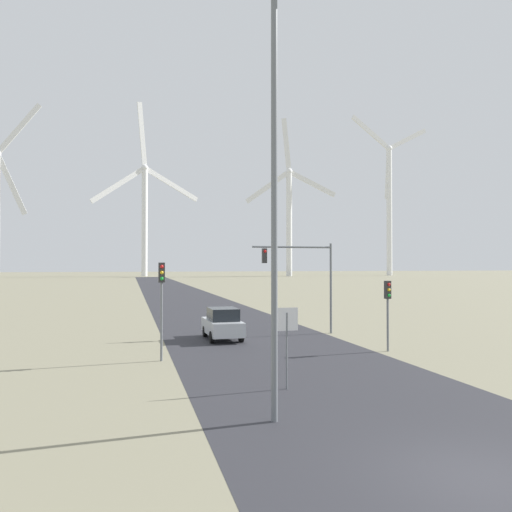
% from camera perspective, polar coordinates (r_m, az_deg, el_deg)
% --- Properties ---
extents(ground_plane, '(600.00, 600.00, 0.00)m').
position_cam_1_polar(ground_plane, '(11.94, 24.14, -22.21)').
color(ground_plane, gray).
extents(road_surface, '(10.00, 240.00, 0.01)m').
position_cam_1_polar(road_surface, '(57.32, -7.33, -5.31)').
color(road_surface, '#2D2D33').
rests_on(road_surface, ground).
extents(streetlamp, '(2.54, 0.32, 12.37)m').
position_cam_1_polar(streetlamp, '(14.19, 2.10, 11.73)').
color(streetlamp, slate).
rests_on(streetlamp, ground).
extents(stop_sign_near, '(0.81, 0.07, 2.84)m').
position_cam_1_polar(stop_sign_near, '(17.61, 3.53, -8.67)').
color(stop_sign_near, slate).
rests_on(stop_sign_near, ground).
extents(traffic_light_post_near_left, '(0.28, 0.33, 4.43)m').
position_cam_1_polar(traffic_light_post_near_left, '(22.91, -10.74, -3.74)').
color(traffic_light_post_near_left, slate).
rests_on(traffic_light_post_near_left, ground).
extents(traffic_light_post_near_right, '(0.28, 0.33, 3.53)m').
position_cam_1_polar(traffic_light_post_near_right, '(25.90, 14.83, -4.82)').
color(traffic_light_post_near_right, slate).
rests_on(traffic_light_post_near_right, ground).
extents(traffic_light_mast_overhead, '(5.20, 0.35, 5.68)m').
position_cam_1_polar(traffic_light_mast_overhead, '(31.22, 5.39, -1.39)').
color(traffic_light_mast_overhead, slate).
rests_on(traffic_light_mast_overhead, ground).
extents(car_approaching, '(1.88, 4.13, 1.83)m').
position_cam_1_polar(car_approaching, '(29.17, -3.84, -7.73)').
color(car_approaching, '#B7BCC1').
rests_on(car_approaching, ground).
extents(wind_turbine_center, '(39.91, 16.34, 64.54)m').
position_cam_1_polar(wind_turbine_center, '(190.42, -12.61, 5.59)').
color(wind_turbine_center, white).
rests_on(wind_turbine_center, ground).
extents(wind_turbine_right, '(35.58, 2.60, 59.51)m').
position_cam_1_polar(wind_turbine_right, '(188.75, 3.80, 5.30)').
color(wind_turbine_right, white).
rests_on(wind_turbine_right, ground).
extents(wind_turbine_far_right, '(35.63, 5.11, 62.63)m').
position_cam_1_polar(wind_turbine_far_right, '(207.48, 14.98, 6.45)').
color(wind_turbine_far_right, white).
rests_on(wind_turbine_far_right, ground).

